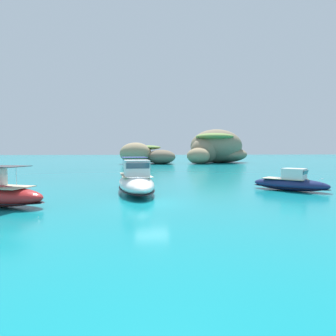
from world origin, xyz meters
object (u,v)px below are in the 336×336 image
motorboat_navy (290,183)px  motorboat_white (136,182)px  islet_large (216,148)px  islet_small (145,155)px

motorboat_navy → motorboat_white: bearing=-179.1°
islet_large → motorboat_navy: bearing=-97.6°
islet_large → motorboat_white: bearing=-110.4°
islet_small → motorboat_white: size_ratio=1.71×
motorboat_white → motorboat_navy: motorboat_white is taller
islet_small → motorboat_navy: islet_small is taller
islet_large → islet_small: size_ratio=1.26×
islet_large → islet_small: (-21.13, -4.95, -1.79)m
motorboat_white → motorboat_navy: size_ratio=1.57×
motorboat_white → motorboat_navy: bearing=0.9°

